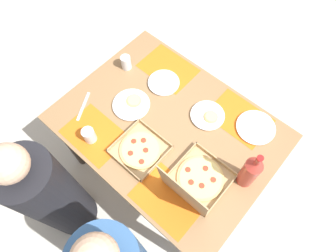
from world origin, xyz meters
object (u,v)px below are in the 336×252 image
plate_middle (256,128)px  pizza_box_corner_left (140,150)px  cup_spare (89,135)px  pizza_box_edge_far (197,181)px  plate_near_right (208,116)px  diner_right_seat (52,196)px  cup_dark (126,62)px  plate_near_left (132,104)px  soda_bottle (250,172)px  plate_far_left (164,83)px

plate_middle → pizza_box_corner_left: bearing=53.2°
cup_spare → pizza_box_edge_far: bearing=-162.9°
pizza_box_edge_far → plate_near_right: bearing=-60.9°
plate_near_right → diner_right_seat: diner_right_seat is taller
cup_dark → plate_middle: bearing=-168.8°
pizza_box_edge_far → plate_near_left: 0.63m
pizza_box_corner_left → soda_bottle: (-0.55, -0.25, 0.12)m
plate_far_left → soda_bottle: 0.79m
pizza_box_corner_left → plate_middle: bearing=-126.8°
plate_far_left → cup_spare: cup_spare is taller
plate_middle → plate_far_left: same height
pizza_box_edge_far → plate_near_right: (0.21, -0.38, -0.04)m
plate_middle → cup_spare: size_ratio=2.42×
pizza_box_corner_left → soda_bottle: size_ratio=0.84×
pizza_box_edge_far → cup_dark: (0.85, -0.32, -0.00)m
pizza_box_edge_far → plate_near_left: pizza_box_edge_far is taller
cup_spare → plate_near_right: bearing=-126.5°
plate_near_left → plate_far_left: plate_near_left is taller
plate_near_left → plate_middle: bearing=-151.0°
pizza_box_edge_far → plate_near_left: size_ratio=1.42×
plate_near_right → diner_right_seat: size_ratio=0.18×
soda_bottle → plate_far_left: bearing=-14.1°
plate_middle → soda_bottle: size_ratio=0.72×
pizza_box_corner_left → cup_dark: bearing=-37.8°
plate_near_right → plate_far_left: plate_near_right is taller
plate_middle → cup_spare: bearing=45.4°
pizza_box_edge_far → plate_near_right: 0.43m
pizza_box_edge_far → cup_dark: size_ratio=3.39×
pizza_box_corner_left → plate_near_left: (0.25, -0.19, -0.00)m
plate_near_right → cup_spare: cup_spare is taller
cup_dark → pizza_box_corner_left: bearing=142.2°
plate_near_left → plate_near_right: (-0.41, -0.25, 0.00)m
plate_near_right → plate_middle: bearing=-154.8°
plate_middle → diner_right_seat: size_ratio=0.20×
pizza_box_edge_far → plate_middle: pizza_box_edge_far is taller
pizza_box_edge_far → diner_right_seat: (0.64, 0.57, -0.27)m
pizza_box_edge_far → plate_far_left: 0.69m
pizza_box_edge_far → plate_far_left: bearing=-33.7°
plate_near_left → diner_right_seat: (0.02, 0.70, -0.23)m
plate_near_left → plate_near_right: bearing=-148.6°
soda_bottle → diner_right_seat: 1.18m
plate_near_left → plate_middle: plate_near_left is taller
plate_near_left → cup_spare: (0.02, 0.32, 0.04)m
cup_dark → plate_far_left: bearing=-167.3°
soda_bottle → cup_spare: 0.91m
cup_spare → plate_far_left: bearing=-95.7°
pizza_box_corner_left → cup_spare: size_ratio=2.82×
soda_bottle → plate_near_right: bearing=-25.0°
cup_spare → pizza_box_corner_left: bearing=-153.0°
plate_near_left → soda_bottle: 0.81m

